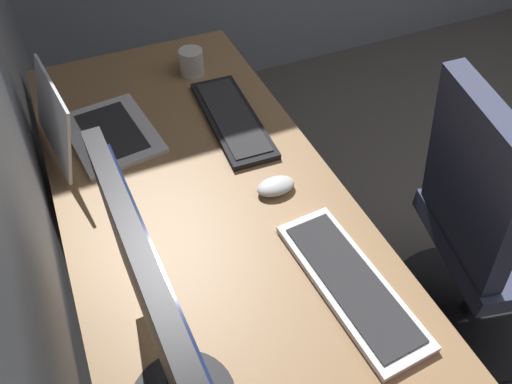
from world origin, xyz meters
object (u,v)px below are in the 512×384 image
object	(u,v)px
monitor_primary	(167,337)
office_chair	(485,242)
keyboard_main	(232,118)
mouse_main	(276,186)
drawer_pedestal	(181,230)
coffee_mug	(191,62)
laptop_leftmost	(89,127)
keyboard_spare	(351,283)

from	to	relation	value
monitor_primary	office_chair	world-z (taller)	monitor_primary
keyboard_main	mouse_main	world-z (taller)	mouse_main
drawer_pedestal	coffee_mug	size ratio (longest dim) A/B	5.85
laptop_leftmost	office_chair	xyz separation A→B (m)	(-0.61, -1.01, -0.33)
keyboard_main	keyboard_spare	world-z (taller)	same
keyboard_main	office_chair	bearing A→B (deg)	-131.46
keyboard_spare	office_chair	world-z (taller)	office_chair
keyboard_spare	coffee_mug	xyz separation A→B (m)	(0.94, 0.05, 0.03)
coffee_mug	office_chair	size ratio (longest dim) A/B	0.12
monitor_primary	coffee_mug	xyz separation A→B (m)	(1.04, -0.36, -0.21)
keyboard_main	keyboard_spare	xyz separation A→B (m)	(-0.65, -0.02, 0.00)
laptop_leftmost	coffee_mug	distance (m)	0.44
mouse_main	laptop_leftmost	bearing A→B (deg)	45.79
mouse_main	office_chair	size ratio (longest dim) A/B	0.11
coffee_mug	mouse_main	bearing A→B (deg)	-177.89
laptop_leftmost	coffee_mug	world-z (taller)	laptop_leftmost
laptop_leftmost	keyboard_main	size ratio (longest dim) A/B	0.81
keyboard_main	monitor_primary	bearing A→B (deg)	152.21
coffee_mug	office_chair	bearing A→B (deg)	-142.76
drawer_pedestal	mouse_main	size ratio (longest dim) A/B	6.68
keyboard_spare	drawer_pedestal	bearing A→B (deg)	20.82
monitor_primary	laptop_leftmost	size ratio (longest dim) A/B	1.69
office_chair	keyboard_main	bearing A→B (deg)	48.54
keyboard_spare	office_chair	bearing A→B (deg)	-79.58
drawer_pedestal	keyboard_main	bearing A→B (deg)	-83.49
coffee_mug	keyboard_main	bearing A→B (deg)	-174.83
keyboard_main	coffee_mug	size ratio (longest dim) A/B	3.58
keyboard_main	keyboard_spare	size ratio (longest dim) A/B	0.99
drawer_pedestal	monitor_primary	xyz separation A→B (m)	(-0.72, 0.18, 0.64)
drawer_pedestal	monitor_primary	world-z (taller)	monitor_primary
keyboard_spare	coffee_mug	distance (m)	0.95
mouse_main	office_chair	distance (m)	0.71
laptop_leftmost	keyboard_main	bearing A→B (deg)	-100.11
drawer_pedestal	coffee_mug	distance (m)	0.57
keyboard_spare	laptop_leftmost	bearing A→B (deg)	30.59
keyboard_main	coffee_mug	world-z (taller)	coffee_mug
keyboard_spare	mouse_main	xyz separation A→B (m)	(0.33, 0.03, 0.01)
drawer_pedestal	office_chair	world-z (taller)	office_chair
mouse_main	keyboard_spare	bearing A→B (deg)	-175.43
drawer_pedestal	laptop_leftmost	bearing A→B (deg)	62.91
drawer_pedestal	keyboard_spare	world-z (taller)	keyboard_spare
office_chair	mouse_main	bearing A→B (deg)	70.05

